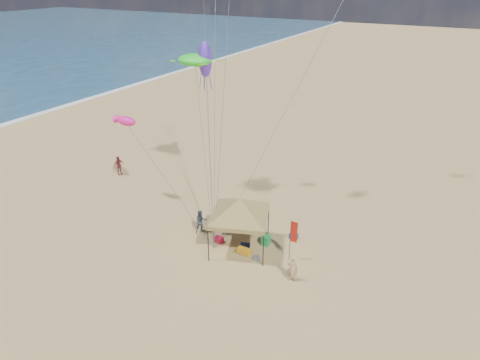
{
  "coord_description": "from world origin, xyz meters",
  "views": [
    {
      "loc": [
        11.58,
        -17.44,
        15.83
      ],
      "look_at": [
        0.0,
        3.0,
        4.0
      ],
      "focal_mm": 30.75,
      "sensor_mm": 36.0,
      "label": 1
    }
  ],
  "objects_px": {
    "canopy_tent": "(240,200)",
    "cooler_red": "(219,240)",
    "chair_green": "(266,240)",
    "chair_yellow": "(221,220)",
    "person_near_b": "(201,222)",
    "beach_cart": "(244,251)",
    "person_near_a": "(292,268)",
    "person_near_c": "(224,224)",
    "feather_flag": "(293,234)",
    "person_far_a": "(119,165)",
    "cooler_blue": "(294,236)"
  },
  "relations": [
    {
      "from": "canopy_tent",
      "to": "cooler_red",
      "type": "height_order",
      "value": "canopy_tent"
    },
    {
      "from": "canopy_tent",
      "to": "chair_green",
      "type": "relative_size",
      "value": 9.03
    },
    {
      "from": "chair_yellow",
      "to": "person_near_b",
      "type": "xyz_separation_m",
      "value": [
        -0.66,
        -1.46,
        0.48
      ]
    },
    {
      "from": "beach_cart",
      "to": "person_near_a",
      "type": "relative_size",
      "value": 0.53
    },
    {
      "from": "chair_green",
      "to": "chair_yellow",
      "type": "height_order",
      "value": "same"
    },
    {
      "from": "beach_cart",
      "to": "person_near_c",
      "type": "bearing_deg",
      "value": 151.61
    },
    {
      "from": "cooler_red",
      "to": "chair_green",
      "type": "height_order",
      "value": "chair_green"
    },
    {
      "from": "feather_flag",
      "to": "beach_cart",
      "type": "xyz_separation_m",
      "value": [
        -2.85,
        -0.86,
        -1.7
      ]
    },
    {
      "from": "chair_green",
      "to": "person_near_a",
      "type": "bearing_deg",
      "value": -39.92
    },
    {
      "from": "beach_cart",
      "to": "person_near_a",
      "type": "bearing_deg",
      "value": -13.34
    },
    {
      "from": "feather_flag",
      "to": "beach_cart",
      "type": "distance_m",
      "value": 3.43
    },
    {
      "from": "feather_flag",
      "to": "person_near_c",
      "type": "relative_size",
      "value": 1.72
    },
    {
      "from": "person_near_a",
      "to": "person_far_a",
      "type": "distance_m",
      "value": 19.46
    },
    {
      "from": "person_near_a",
      "to": "chair_green",
      "type": "bearing_deg",
      "value": -59.51
    },
    {
      "from": "feather_flag",
      "to": "chair_green",
      "type": "relative_size",
      "value": 4.05
    },
    {
      "from": "cooler_blue",
      "to": "chair_yellow",
      "type": "distance_m",
      "value": 5.21
    },
    {
      "from": "feather_flag",
      "to": "person_near_a",
      "type": "height_order",
      "value": "feather_flag"
    },
    {
      "from": "feather_flag",
      "to": "cooler_red",
      "type": "height_order",
      "value": "feather_flag"
    },
    {
      "from": "person_near_a",
      "to": "person_near_c",
      "type": "xyz_separation_m",
      "value": [
        -5.86,
        2.07,
        -0.03
      ]
    },
    {
      "from": "person_near_a",
      "to": "person_far_a",
      "type": "bearing_deg",
      "value": -35.87
    },
    {
      "from": "feather_flag",
      "to": "cooler_blue",
      "type": "relative_size",
      "value": 5.24
    },
    {
      "from": "canopy_tent",
      "to": "cooler_blue",
      "type": "relative_size",
      "value": 11.7
    },
    {
      "from": "cooler_blue",
      "to": "person_near_c",
      "type": "relative_size",
      "value": 0.33
    },
    {
      "from": "cooler_red",
      "to": "person_near_c",
      "type": "height_order",
      "value": "person_near_c"
    },
    {
      "from": "beach_cart",
      "to": "person_near_b",
      "type": "height_order",
      "value": "person_near_b"
    },
    {
      "from": "beach_cart",
      "to": "person_near_b",
      "type": "relative_size",
      "value": 0.54
    },
    {
      "from": "cooler_blue",
      "to": "chair_yellow",
      "type": "xyz_separation_m",
      "value": [
        -5.12,
        -0.93,
        0.16
      ]
    },
    {
      "from": "cooler_blue",
      "to": "chair_yellow",
      "type": "height_order",
      "value": "chair_yellow"
    },
    {
      "from": "beach_cart",
      "to": "person_far_a",
      "type": "distance_m",
      "value": 15.78
    },
    {
      "from": "canopy_tent",
      "to": "person_near_a",
      "type": "height_order",
      "value": "canopy_tent"
    },
    {
      "from": "person_near_b",
      "to": "cooler_blue",
      "type": "bearing_deg",
      "value": -31.65
    },
    {
      "from": "canopy_tent",
      "to": "feather_flag",
      "type": "distance_m",
      "value": 3.78
    },
    {
      "from": "cooler_blue",
      "to": "person_near_a",
      "type": "relative_size",
      "value": 0.32
    },
    {
      "from": "canopy_tent",
      "to": "person_near_b",
      "type": "height_order",
      "value": "canopy_tent"
    },
    {
      "from": "feather_flag",
      "to": "canopy_tent",
      "type": "bearing_deg",
      "value": -173.07
    },
    {
      "from": "feather_flag",
      "to": "person_near_a",
      "type": "bearing_deg",
      "value": -66.42
    },
    {
      "from": "person_near_b",
      "to": "person_near_c",
      "type": "bearing_deg",
      "value": -33.34
    },
    {
      "from": "cooler_red",
      "to": "cooler_blue",
      "type": "height_order",
      "value": "same"
    },
    {
      "from": "person_near_c",
      "to": "person_far_a",
      "type": "bearing_deg",
      "value": -24.41
    },
    {
      "from": "chair_yellow",
      "to": "person_near_b",
      "type": "relative_size",
      "value": 0.42
    },
    {
      "from": "beach_cart",
      "to": "person_near_b",
      "type": "distance_m",
      "value": 3.83
    },
    {
      "from": "person_near_b",
      "to": "beach_cart",
      "type": "bearing_deg",
      "value": -64.33
    },
    {
      "from": "person_near_a",
      "to": "person_near_c",
      "type": "height_order",
      "value": "person_near_a"
    },
    {
      "from": "canopy_tent",
      "to": "person_near_b",
      "type": "bearing_deg",
      "value": 175.95
    },
    {
      "from": "beach_cart",
      "to": "chair_yellow",
      "type": "bearing_deg",
      "value": 145.13
    },
    {
      "from": "person_near_c",
      "to": "person_near_b",
      "type": "bearing_deg",
      "value": 11.15
    },
    {
      "from": "feather_flag",
      "to": "cooler_blue",
      "type": "distance_m",
      "value": 2.89
    },
    {
      "from": "chair_yellow",
      "to": "person_near_a",
      "type": "bearing_deg",
      "value": -24.13
    },
    {
      "from": "chair_yellow",
      "to": "person_far_a",
      "type": "distance_m",
      "value": 12.29
    },
    {
      "from": "feather_flag",
      "to": "cooler_red",
      "type": "xyz_separation_m",
      "value": [
        -4.89,
        -0.6,
        -1.71
      ]
    }
  ]
}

